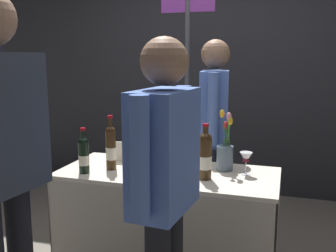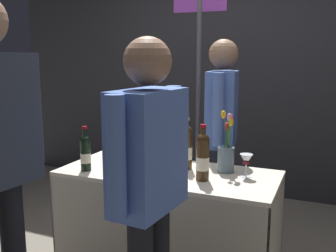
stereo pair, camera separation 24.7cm
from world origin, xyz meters
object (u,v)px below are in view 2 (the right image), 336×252
object	(u,v)px
display_bottle_0	(203,156)
taster_foreground_right	(149,177)
wine_glass_near_vendor	(246,160)
wine_glass_mid	(170,153)
featured_wine_bottle	(85,152)
tasting_table	(168,207)
flower_vase	(226,154)
booth_signpost	(199,88)
vendor_presenter	(222,125)

from	to	relation	value
display_bottle_0	taster_foreground_right	world-z (taller)	taster_foreground_right
wine_glass_near_vendor	wine_glass_mid	xyz separation A→B (m)	(-0.53, 0.05, -0.02)
taster_foreground_right	featured_wine_bottle	bearing A→B (deg)	59.68
tasting_table	wine_glass_mid	size ratio (longest dim) A/B	11.83
wine_glass_mid	flower_vase	distance (m)	0.39
booth_signpost	featured_wine_bottle	bearing A→B (deg)	-107.21
wine_glass_near_vendor	flower_vase	bearing A→B (deg)	159.88
wine_glass_near_vendor	taster_foreground_right	xyz separation A→B (m)	(-0.29, -0.78, 0.08)
flower_vase	booth_signpost	xyz separation A→B (m)	(-0.48, 0.87, 0.35)
featured_wine_bottle	taster_foreground_right	size ratio (longest dim) A/B	0.19
taster_foreground_right	booth_signpost	bearing A→B (deg)	16.44
flower_vase	vendor_presenter	world-z (taller)	vendor_presenter
wine_glass_near_vendor	tasting_table	bearing A→B (deg)	-170.10
featured_wine_bottle	flower_vase	distance (m)	0.91
display_bottle_0	wine_glass_near_vendor	world-z (taller)	display_bottle_0
vendor_presenter	wine_glass_mid	bearing A→B (deg)	-31.49
wine_glass_mid	tasting_table	bearing A→B (deg)	-73.24
display_bottle_0	tasting_table	bearing A→B (deg)	161.99
wine_glass_near_vendor	flower_vase	world-z (taller)	flower_vase
wine_glass_near_vendor	booth_signpost	size ratio (longest dim) A/B	0.07
wine_glass_near_vendor	vendor_presenter	size ratio (longest dim) A/B	0.09
vendor_presenter	taster_foreground_right	bearing A→B (deg)	-7.33
featured_wine_bottle	flower_vase	bearing A→B (deg)	20.96
featured_wine_bottle	flower_vase	xyz separation A→B (m)	(0.85, 0.33, -0.01)
featured_wine_bottle	wine_glass_mid	xyz separation A→B (m)	(0.46, 0.32, -0.04)
booth_signpost	tasting_table	bearing A→B (deg)	-82.34
vendor_presenter	wine_glass_near_vendor	bearing A→B (deg)	20.90
wine_glass_mid	flower_vase	world-z (taller)	flower_vase
wine_glass_mid	vendor_presenter	world-z (taller)	vendor_presenter
featured_wine_bottle	taster_foreground_right	world-z (taller)	taster_foreground_right
tasting_table	booth_signpost	world-z (taller)	booth_signpost
taster_foreground_right	booth_signpost	world-z (taller)	booth_signpost
featured_wine_bottle	flower_vase	world-z (taller)	flower_vase
wine_glass_near_vendor	featured_wine_bottle	bearing A→B (deg)	-164.50
display_bottle_0	booth_signpost	bearing A→B (deg)	110.06
display_bottle_0	wine_glass_near_vendor	size ratio (longest dim) A/B	2.38
tasting_table	wine_glass_mid	distance (m)	0.36
vendor_presenter	booth_signpost	xyz separation A→B (m)	(-0.31, 0.36, 0.25)
wine_glass_mid	taster_foreground_right	distance (m)	0.87
flower_vase	wine_glass_near_vendor	bearing A→B (deg)	-20.12
tasting_table	featured_wine_bottle	xyz separation A→B (m)	(-0.50, -0.19, 0.37)
featured_wine_bottle	display_bottle_0	bearing A→B (deg)	7.78
wine_glass_mid	flower_vase	bearing A→B (deg)	0.32
vendor_presenter	taster_foreground_right	xyz separation A→B (m)	(0.02, -1.34, -0.03)
wine_glass_near_vendor	flower_vase	size ratio (longest dim) A/B	0.36
taster_foreground_right	tasting_table	bearing A→B (deg)	21.30
taster_foreground_right	wine_glass_mid	bearing A→B (deg)	21.42
featured_wine_bottle	wine_glass_near_vendor	size ratio (longest dim) A/B	2.04
taster_foreground_right	booth_signpost	xyz separation A→B (m)	(-0.33, 1.70, 0.27)
wine_glass_near_vendor	booth_signpost	xyz separation A→B (m)	(-0.62, 0.92, 0.36)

